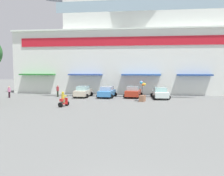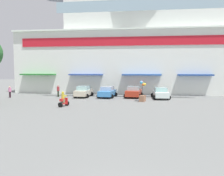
# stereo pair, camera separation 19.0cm
# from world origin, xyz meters

# --- Properties ---
(ground_plane) EXTENTS (128.00, 128.00, 0.00)m
(ground_plane) POSITION_xyz_m (0.00, 13.00, 0.00)
(ground_plane) COLOR slate
(colonial_building) EXTENTS (41.19, 19.60, 19.26)m
(colonial_building) POSITION_xyz_m (0.00, 37.14, 8.27)
(colonial_building) COLOR white
(colonial_building) RESTS_ON ground
(parked_car_0) EXTENTS (2.38, 4.16, 1.57)m
(parked_car_0) POSITION_xyz_m (-7.91, 26.14, 0.78)
(parked_car_0) COLOR beige
(parked_car_0) RESTS_ON ground
(parked_car_1) EXTENTS (2.63, 4.16, 1.52)m
(parked_car_1) POSITION_xyz_m (-4.48, 26.13, 0.76)
(parked_car_1) COLOR #3D87CF
(parked_car_1) RESTS_ON ground
(parked_car_2) EXTENTS (2.69, 4.18, 1.59)m
(parked_car_2) POSITION_xyz_m (-0.81, 26.61, 0.79)
(parked_car_2) COLOR #B5331E
(parked_car_2) RESTS_ON ground
(parked_car_3) EXTENTS (2.51, 4.40, 1.49)m
(parked_car_3) POSITION_xyz_m (2.81, 25.88, 0.75)
(parked_car_3) COLOR silver
(parked_car_3) RESTS_ON ground
(scooter_rider_1) EXTENTS (0.88, 1.40, 1.61)m
(scooter_rider_1) POSITION_xyz_m (-7.88, 17.69, 0.67)
(scooter_rider_1) COLOR black
(scooter_rider_1) RESTS_ON ground
(pedestrian_0) EXTENTS (0.50, 0.50, 1.69)m
(pedestrian_0) POSITION_xyz_m (-11.51, 25.76, 0.96)
(pedestrian_0) COLOR black
(pedestrian_0) RESTS_ON ground
(pedestrian_1) EXTENTS (0.48, 0.48, 1.59)m
(pedestrian_1) POSITION_xyz_m (-17.86, 24.06, 0.89)
(pedestrian_1) COLOR black
(pedestrian_1) RESTS_ON ground
(balloon_vendor_cart) EXTENTS (0.85, 1.04, 2.53)m
(balloon_vendor_cart) POSITION_xyz_m (0.41, 22.63, 1.11)
(balloon_vendor_cart) COLOR #98684D
(balloon_vendor_cart) RESTS_ON ground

